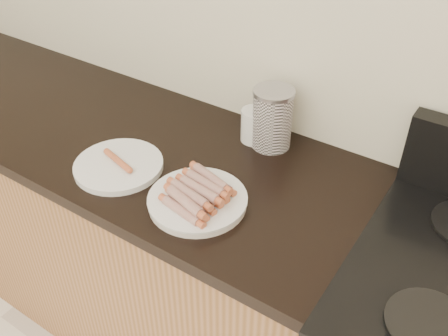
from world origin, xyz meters
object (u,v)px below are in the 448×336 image
Objects in this scene: main_plate at (198,202)px; canister at (272,118)px; side_plate at (119,166)px; mug at (254,125)px.

main_plate is 0.35m from canister.
main_plate is at bearing -0.04° from side_plate.
main_plate is 0.28m from side_plate.
canister reaches higher than side_plate.
main_plate is 0.34m from mug.
mug is at bearing 54.23° from side_plate.
canister is at bearing 4.47° from mug.
side_plate is 2.46× the size of mug.
mug is (0.24, 0.34, 0.04)m from side_plate.
mug is (-0.03, 0.34, 0.04)m from main_plate.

